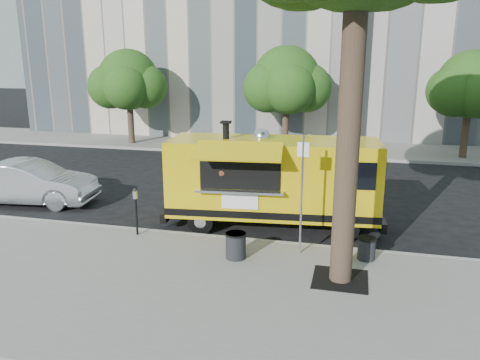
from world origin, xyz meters
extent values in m
plane|color=black|center=(0.00, 0.00, 0.00)|extent=(120.00, 120.00, 0.00)
cube|color=gray|center=(0.00, -4.00, 0.07)|extent=(60.00, 6.00, 0.15)
cube|color=#999993|center=(0.00, -0.93, 0.07)|extent=(60.00, 0.14, 0.16)
cube|color=gray|center=(0.00, 13.50, 0.07)|extent=(60.00, 5.00, 0.15)
cylinder|color=#33261C|center=(2.60, -2.80, 3.40)|extent=(0.48, 0.48, 6.50)
cube|color=black|center=(2.60, -2.80, 0.15)|extent=(1.20, 1.20, 0.02)
cylinder|color=#33261C|center=(-10.00, 12.30, 1.45)|extent=(0.36, 0.36, 2.60)
sphere|color=#1C4312|center=(-10.00, 12.30, 3.79)|extent=(3.42, 3.42, 3.42)
cylinder|color=#33261C|center=(-1.00, 12.70, 1.45)|extent=(0.36, 0.36, 2.60)
sphere|color=#1C4312|center=(-1.00, 12.70, 3.85)|extent=(3.60, 3.60, 3.60)
cylinder|color=#33261C|center=(8.00, 12.40, 1.45)|extent=(0.36, 0.36, 2.60)
sphere|color=#1C4312|center=(8.00, 12.40, 3.74)|extent=(3.24, 3.24, 3.24)
cylinder|color=silver|center=(1.55, -1.55, 1.65)|extent=(0.06, 0.06, 3.00)
cube|color=white|center=(1.55, -1.55, 2.80)|extent=(0.28, 0.02, 0.35)
cylinder|color=black|center=(-3.00, -1.35, 0.68)|extent=(0.06, 0.06, 1.05)
cube|color=silver|center=(-3.00, -1.35, 1.30)|extent=(0.10, 0.08, 0.22)
sphere|color=black|center=(-3.00, -1.35, 1.43)|extent=(0.11, 0.11, 0.11)
cube|color=#DFBF0B|center=(0.46, 0.60, 1.55)|extent=(6.21, 2.65, 2.18)
cube|color=black|center=(0.46, 0.60, 0.67)|extent=(6.23, 2.67, 0.20)
cube|color=black|center=(3.54, 0.92, 0.42)|extent=(0.38, 1.95, 0.28)
cube|color=black|center=(-2.62, 0.28, 0.42)|extent=(0.38, 1.95, 0.28)
cube|color=black|center=(3.48, 0.91, 1.90)|extent=(0.22, 1.63, 0.88)
cylinder|color=black|center=(2.63, -0.03, 0.37)|extent=(0.76, 0.33, 0.74)
cylinder|color=black|center=(2.45, 1.66, 0.37)|extent=(0.76, 0.33, 0.74)
cylinder|color=black|center=(-1.43, -0.45, 0.37)|extent=(0.76, 0.33, 0.74)
cylinder|color=black|center=(-1.61, 1.24, 0.37)|extent=(0.76, 0.33, 0.74)
cube|color=black|center=(-0.27, -0.44, 1.90)|extent=(2.23, 0.41, 0.97)
cube|color=silver|center=(-0.25, -0.60, 1.37)|extent=(2.45, 0.60, 0.06)
cube|color=#DFBF0B|center=(-0.22, -0.93, 2.56)|extent=(2.40, 1.11, 0.39)
cube|color=white|center=(-0.26, -0.52, 1.09)|extent=(1.02, 0.15, 0.46)
cylinder|color=black|center=(-0.92, 0.46, 2.88)|extent=(0.19, 0.19, 0.51)
sphere|color=silver|center=(0.07, 0.75, 2.69)|extent=(0.52, 0.52, 0.52)
sphere|color=brown|center=(-0.81, -0.21, 1.85)|extent=(0.78, 0.78, 0.78)
cylinder|color=#FF590C|center=(-0.78, -0.43, 1.72)|extent=(0.33, 0.14, 0.32)
imported|color=silver|center=(-8.12, 0.86, 0.75)|extent=(4.73, 2.14, 1.51)
cylinder|color=black|center=(3.17, -1.53, 0.43)|extent=(0.43, 0.43, 0.56)
cylinder|color=black|center=(3.17, -1.53, 0.69)|extent=(0.46, 0.46, 0.04)
cylinder|color=black|center=(0.06, -2.23, 0.47)|extent=(0.50, 0.50, 0.65)
cylinder|color=black|center=(0.06, -2.23, 0.78)|extent=(0.54, 0.54, 0.04)
camera|label=1|loc=(2.74, -12.54, 4.86)|focal=35.00mm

